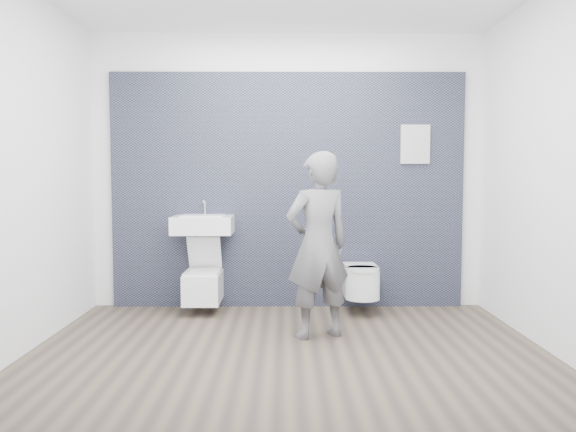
{
  "coord_description": "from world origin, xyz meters",
  "views": [
    {
      "loc": [
        -0.03,
        -4.29,
        1.34
      ],
      "look_at": [
        0.0,
        0.6,
        1.0
      ],
      "focal_mm": 35.0,
      "sensor_mm": 36.0,
      "label": 1
    }
  ],
  "objects_px": {
    "toilet_rounded": "(361,281)",
    "visitor": "(318,245)",
    "washbasin": "(203,224)",
    "toilet_square": "(203,285)"
  },
  "relations": [
    {
      "from": "washbasin",
      "to": "toilet_square",
      "type": "xyz_separation_m",
      "value": [
        0.0,
        -0.03,
        -0.6
      ]
    },
    {
      "from": "washbasin",
      "to": "toilet_rounded",
      "type": "distance_m",
      "value": 1.66
    },
    {
      "from": "toilet_rounded",
      "to": "visitor",
      "type": "xyz_separation_m",
      "value": [
        -0.47,
        -0.82,
        0.46
      ]
    },
    {
      "from": "toilet_rounded",
      "to": "toilet_square",
      "type": "bearing_deg",
      "value": 178.73
    },
    {
      "from": "washbasin",
      "to": "toilet_square",
      "type": "bearing_deg",
      "value": -90.0
    },
    {
      "from": "visitor",
      "to": "toilet_rounded",
      "type": "bearing_deg",
      "value": -141.88
    },
    {
      "from": "washbasin",
      "to": "toilet_square",
      "type": "height_order",
      "value": "washbasin"
    },
    {
      "from": "toilet_square",
      "to": "visitor",
      "type": "height_order",
      "value": "visitor"
    },
    {
      "from": "washbasin",
      "to": "toilet_rounded",
      "type": "relative_size",
      "value": 1.04
    },
    {
      "from": "visitor",
      "to": "toilet_square",
      "type": "bearing_deg",
      "value": -60.33
    }
  ]
}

